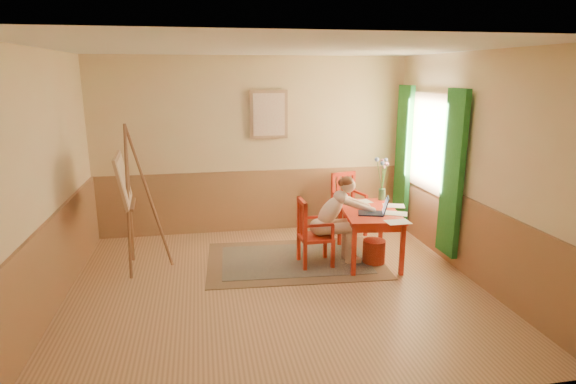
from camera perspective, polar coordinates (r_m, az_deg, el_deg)
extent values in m
cube|color=tan|center=(5.91, -1.44, -11.43)|extent=(5.00, 4.50, 0.02)
cube|color=white|center=(5.34, -1.63, 17.04)|extent=(5.00, 4.50, 0.02)
cube|color=#DFBB88|center=(7.65, -4.20, 5.54)|extent=(5.00, 0.02, 2.80)
cube|color=#DFBB88|center=(3.32, 4.66, -5.99)|extent=(5.00, 0.02, 2.80)
cube|color=#DFBB88|center=(5.64, -27.60, 0.85)|extent=(0.02, 4.50, 2.80)
cube|color=#DFBB88|center=(6.34, 21.52, 2.79)|extent=(0.02, 4.50, 2.80)
cube|color=#A4764E|center=(7.81, -4.06, -1.04)|extent=(5.00, 0.04, 1.00)
cube|color=#A4764E|center=(5.88, -26.31, -7.69)|extent=(0.04, 4.50, 1.00)
cube|color=#A4764E|center=(6.54, 20.59, -4.96)|extent=(0.04, 4.50, 1.00)
cube|color=white|center=(7.24, 16.80, 5.68)|extent=(0.02, 1.00, 1.30)
cube|color=#A57D59|center=(7.23, 16.66, 5.68)|extent=(0.03, 1.12, 1.42)
cube|color=#297C34|center=(6.58, 19.14, 2.04)|extent=(0.08, 0.45, 2.20)
cube|color=#297C34|center=(7.95, 13.66, 4.40)|extent=(0.08, 0.45, 2.20)
cube|color=#A57D59|center=(7.58, -2.33, 9.29)|extent=(0.60, 0.04, 0.76)
cube|color=beige|center=(7.55, -2.30, 9.27)|extent=(0.50, 0.02, 0.66)
cube|color=#8C7251|center=(6.67, 0.82, -8.18)|extent=(2.49, 1.74, 0.01)
cube|color=#172030|center=(6.67, 0.82, -8.12)|extent=(2.07, 1.32, 0.01)
cube|color=red|center=(6.59, 9.77, -2.29)|extent=(0.87, 1.28, 0.04)
cube|color=red|center=(6.61, 9.75, -2.87)|extent=(0.75, 1.17, 0.10)
cube|color=red|center=(6.13, 7.91, -7.04)|extent=(0.06, 0.06, 0.68)
cube|color=red|center=(6.28, 13.56, -6.79)|extent=(0.06, 0.06, 0.68)
cube|color=red|center=(7.15, 6.23, -3.86)|extent=(0.06, 0.06, 0.68)
cube|color=red|center=(7.28, 11.09, -3.73)|extent=(0.06, 0.06, 0.68)
cube|color=red|center=(6.41, 3.33, -5.44)|extent=(0.44, 0.42, 0.04)
cube|color=red|center=(6.27, 2.06, -7.90)|extent=(0.05, 0.05, 0.37)
cube|color=red|center=(6.37, 5.40, -7.61)|extent=(0.05, 0.05, 0.37)
cube|color=red|center=(6.60, 1.29, -6.76)|extent=(0.05, 0.05, 0.37)
cube|color=red|center=(6.69, 4.47, -6.49)|extent=(0.05, 0.05, 0.37)
cube|color=red|center=(6.11, 2.10, -3.70)|extent=(0.05, 0.05, 0.51)
cube|color=red|center=(6.44, 1.31, -2.74)|extent=(0.05, 0.05, 0.51)
cube|color=red|center=(6.21, 1.71, -1.21)|extent=(0.06, 0.41, 0.06)
cube|color=red|center=(6.19, 1.90, -3.57)|extent=(0.03, 0.04, 0.42)
cube|color=red|center=(6.28, 1.69, -3.32)|extent=(0.03, 0.04, 0.42)
cube|color=red|center=(6.36, 1.49, -3.08)|extent=(0.03, 0.04, 0.42)
cube|color=red|center=(6.17, 3.81, -4.03)|extent=(0.38, 0.05, 0.03)
cube|color=red|center=(6.25, 5.39, -4.80)|extent=(0.04, 0.04, 0.20)
cube|color=red|center=(6.50, 2.94, -3.06)|extent=(0.38, 0.05, 0.03)
cube|color=red|center=(6.58, 4.45, -3.80)|extent=(0.04, 0.04, 0.20)
cube|color=red|center=(7.68, 7.35, -2.00)|extent=(0.53, 0.54, 0.04)
cube|color=red|center=(7.82, 5.32, -3.35)|extent=(0.06, 0.06, 0.40)
cube|color=red|center=(7.49, 6.87, -4.19)|extent=(0.06, 0.06, 0.40)
cube|color=red|center=(8.01, 7.70, -2.99)|extent=(0.06, 0.06, 0.40)
cube|color=red|center=(7.69, 9.30, -3.78)|extent=(0.06, 0.06, 0.40)
cube|color=red|center=(7.68, 5.41, 0.30)|extent=(0.06, 0.06, 0.54)
cube|color=red|center=(7.87, 7.82, 0.58)|extent=(0.06, 0.06, 0.54)
cube|color=red|center=(7.72, 6.68, 2.17)|extent=(0.43, 0.15, 0.06)
cube|color=red|center=(7.73, 6.01, 0.26)|extent=(0.05, 0.04, 0.44)
cube|color=red|center=(7.78, 6.63, 0.33)|extent=(0.05, 0.04, 0.44)
cube|color=red|center=(7.83, 7.24, 0.40)|extent=(0.05, 0.04, 0.44)
cube|color=red|center=(7.52, 6.17, -0.43)|extent=(0.14, 0.40, 0.03)
cube|color=red|center=(7.39, 6.90, -1.58)|extent=(0.05, 0.05, 0.22)
cube|color=red|center=(7.72, 8.61, -0.13)|extent=(0.14, 0.40, 0.03)
cube|color=red|center=(7.60, 9.37, -1.24)|extent=(0.05, 0.05, 0.22)
ellipsoid|color=beige|center=(6.38, 3.82, -4.20)|extent=(0.28, 0.35, 0.22)
cylinder|color=beige|center=(6.37, 5.78, -4.39)|extent=(0.43, 0.16, 0.15)
cylinder|color=beige|center=(6.52, 5.32, -3.93)|extent=(0.43, 0.16, 0.15)
cylinder|color=beige|center=(6.51, 7.42, -6.36)|extent=(0.11, 0.11, 0.48)
cylinder|color=beige|center=(6.66, 6.93, -5.86)|extent=(0.11, 0.11, 0.48)
cube|color=beige|center=(6.62, 7.85, -8.24)|extent=(0.20, 0.09, 0.07)
cube|color=beige|center=(6.77, 7.36, -7.71)|extent=(0.20, 0.09, 0.07)
ellipsoid|color=beige|center=(6.36, 5.08, -2.29)|extent=(0.47, 0.29, 0.50)
ellipsoid|color=beige|center=(6.35, 6.35, -0.63)|extent=(0.20, 0.29, 0.17)
sphere|color=beige|center=(6.35, 7.25, 0.78)|extent=(0.20, 0.20, 0.19)
ellipsoid|color=brown|center=(6.33, 7.09, 1.26)|extent=(0.19, 0.19, 0.14)
sphere|color=brown|center=(6.31, 6.44, 1.14)|extent=(0.10, 0.10, 0.10)
cylinder|color=beige|center=(6.27, 7.53, -1.36)|extent=(0.22, 0.10, 0.14)
cylinder|color=beige|center=(6.38, 9.27, -1.89)|extent=(0.29, 0.14, 0.16)
sphere|color=beige|center=(6.30, 8.33, -1.61)|extent=(0.09, 0.09, 0.08)
sphere|color=beige|center=(6.47, 10.19, -2.15)|extent=(0.07, 0.07, 0.07)
cylinder|color=beige|center=(6.52, 6.71, -0.72)|extent=(0.22, 0.11, 0.14)
cylinder|color=beige|center=(6.60, 8.51, -1.32)|extent=(0.29, 0.13, 0.16)
sphere|color=beige|center=(6.57, 7.42, -0.92)|extent=(0.09, 0.09, 0.08)
sphere|color=beige|center=(6.63, 9.59, -1.72)|extent=(0.07, 0.07, 0.07)
cube|color=#1E2338|center=(6.39, 9.89, -2.54)|extent=(0.38, 0.32, 0.02)
cube|color=#2D3342|center=(6.39, 9.89, -2.50)|extent=(0.33, 0.26, 0.00)
cube|color=#1E2338|center=(6.37, 11.67, -1.57)|extent=(0.14, 0.25, 0.22)
cube|color=#99BFF2|center=(6.37, 11.55, -1.61)|extent=(0.11, 0.20, 0.18)
cube|color=white|center=(6.11, 13.06, -3.53)|extent=(0.30, 0.22, 0.00)
cube|color=white|center=(6.84, 12.56, -1.62)|extent=(0.35, 0.30, 0.00)
cube|color=white|center=(6.96, 8.75, -1.16)|extent=(0.33, 0.26, 0.00)
cube|color=white|center=(6.47, 12.79, -2.52)|extent=(0.36, 0.32, 0.00)
cylinder|color=#3F724C|center=(7.10, 11.20, -0.28)|extent=(0.10, 0.10, 0.17)
cylinder|color=#3F7233|center=(7.09, 10.92, 2.03)|extent=(0.07, 0.14, 0.44)
sphere|color=#728CD8|center=(7.09, 10.61, 3.87)|extent=(0.07, 0.07, 0.07)
cylinder|color=#3F7233|center=(6.99, 11.24, 1.95)|extent=(0.07, 0.10, 0.47)
sphere|color=pink|center=(6.90, 11.25, 3.75)|extent=(0.05, 0.05, 0.05)
cylinder|color=#3F7233|center=(7.07, 11.32, 1.58)|extent=(0.03, 0.05, 0.34)
sphere|color=pink|center=(7.06, 11.41, 2.96)|extent=(0.06, 0.06, 0.05)
cylinder|color=#3F7233|center=(6.97, 11.24, 1.78)|extent=(0.08, 0.13, 0.43)
sphere|color=#728CD8|center=(6.87, 11.26, 3.41)|extent=(0.06, 0.06, 0.06)
cylinder|color=#3F7233|center=(7.10, 11.50, 1.78)|extent=(0.10, 0.09, 0.38)
sphere|color=pink|center=(7.11, 11.78, 3.35)|extent=(0.06, 0.06, 0.06)
cylinder|color=#3F7233|center=(7.07, 11.41, 1.77)|extent=(0.06, 0.06, 0.39)
sphere|color=pink|center=(7.06, 11.60, 3.35)|extent=(0.05, 0.05, 0.05)
cylinder|color=#3F7233|center=(7.10, 11.45, 2.02)|extent=(0.09, 0.11, 0.44)
sphere|color=#728CD8|center=(7.11, 11.68, 3.84)|extent=(0.05, 0.05, 0.05)
cylinder|color=#AE3B27|center=(6.64, 10.27, -7.06)|extent=(0.32, 0.32, 0.33)
cylinder|color=brown|center=(6.29, -18.66, -1.15)|extent=(0.07, 0.36, 1.93)
cylinder|color=brown|center=(6.59, -18.52, -0.45)|extent=(0.12, 0.35, 1.93)
cylinder|color=brown|center=(6.43, -16.28, -0.65)|extent=(0.51, 0.08, 1.93)
cylinder|color=brown|center=(6.46, -18.77, -1.47)|extent=(0.07, 0.54, 0.03)
cube|color=brown|center=(6.46, -18.21, -1.44)|extent=(0.11, 0.59, 0.03)
cube|color=#A57D59|center=(6.38, -19.23, 1.44)|extent=(0.21, 0.86, 0.64)
cube|color=beige|center=(6.38, -19.04, 1.45)|extent=(0.17, 0.78, 0.56)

